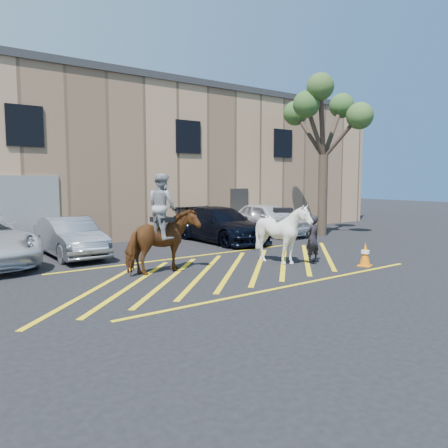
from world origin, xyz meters
TOP-DOWN VIEW (x-y plane):
  - ground at (0.00, 0.00)m, footprint 90.00×90.00m
  - car_silver_sedan at (-3.20, 4.65)m, footprint 1.47×4.12m
  - car_blue_suv at (3.11, 4.58)m, footprint 2.09×5.09m
  - car_white_suv at (6.30, 5.12)m, footprint 1.86×4.57m
  - handler at (2.66, -1.00)m, footprint 0.56×0.37m
  - warehouse at (-0.01, 11.99)m, footprint 32.42×10.20m
  - hatching_zone at (-0.00, -0.30)m, footprint 12.60×5.12m
  - mounted_bay at (-1.92, 0.43)m, footprint 2.24×1.24m
  - saddled_white at (1.78, -0.57)m, footprint 2.24×2.29m
  - traffic_cone at (3.56, -2.34)m, footprint 0.48×0.48m
  - tree at (8.24, 3.46)m, footprint 3.99×4.37m

SIDE VIEW (x-z plane):
  - ground at x=0.00m, z-range 0.00..0.00m
  - hatching_zone at x=0.00m, z-range 0.00..0.01m
  - traffic_cone at x=3.56m, z-range 0.00..0.73m
  - car_silver_sedan at x=-3.20m, z-range 0.00..1.35m
  - car_blue_suv at x=3.11m, z-range 0.00..1.48m
  - handler at x=2.66m, z-range 0.00..1.52m
  - car_white_suv at x=6.30m, z-range 0.00..1.55m
  - saddled_white at x=1.78m, z-range 0.01..1.91m
  - mounted_bay at x=-1.92m, z-range -0.27..2.54m
  - warehouse at x=-0.01m, z-range 0.00..7.30m
  - tree at x=8.24m, z-range 2.04..9.35m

